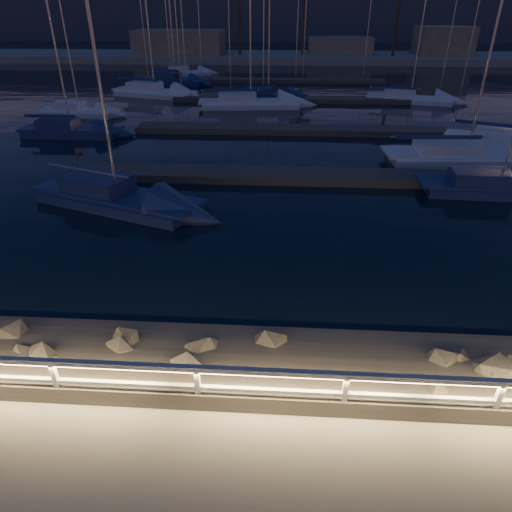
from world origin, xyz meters
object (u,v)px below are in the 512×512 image
(guard_rail, at_px, (292,382))
(sailboat_n, at_px, (153,91))
(sailboat_b, at_px, (113,195))
(sailboat_j, at_px, (266,95))
(sailboat_d, at_px, (462,154))
(sailboat_m, at_px, (184,72))
(sailboat_a, at_px, (69,130))
(sailboat_e, at_px, (77,111))
(sailboat_i, at_px, (174,80))
(sailboat_c, at_px, (495,185))
(sailboat_g, at_px, (248,102))
(sailboat_l, at_px, (408,98))

(guard_rail, relative_size, sailboat_n, 2.99)
(sailboat_b, xyz_separation_m, sailboat_j, (5.74, 26.68, -0.04))
(sailboat_d, xyz_separation_m, sailboat_n, (-23.51, 20.18, 0.02))
(sailboat_j, relative_size, sailboat_m, 1.04)
(sailboat_a, xyz_separation_m, sailboat_e, (-2.11, 6.51, -0.02))
(sailboat_a, relative_size, sailboat_n, 0.80)
(sailboat_b, bearing_deg, sailboat_a, 142.32)
(sailboat_b, height_order, sailboat_n, sailboat_n)
(guard_rail, bearing_deg, sailboat_i, 105.44)
(sailboat_b, xyz_separation_m, sailboat_n, (-5.60, 27.83, 0.02))
(sailboat_c, height_order, sailboat_d, sailboat_d)
(sailboat_g, bearing_deg, sailboat_l, 7.07)
(sailboat_a, bearing_deg, sailboat_i, 85.47)
(sailboat_j, xyz_separation_m, sailboat_m, (-11.25, 16.16, 0.01))
(sailboat_c, distance_m, sailboat_d, 5.02)
(sailboat_b, distance_m, sailboat_c, 18.02)
(sailboat_m, bearing_deg, sailboat_l, -59.06)
(sailboat_d, relative_size, sailboat_e, 1.46)
(sailboat_b, distance_m, sailboat_l, 32.37)
(guard_rail, relative_size, sailboat_l, 3.31)
(sailboat_a, distance_m, sailboat_e, 6.85)
(sailboat_b, height_order, sailboat_g, sailboat_g)
(sailboat_b, xyz_separation_m, sailboat_g, (4.27, 22.81, 0.01))
(sailboat_g, xyz_separation_m, sailboat_m, (-9.79, 20.03, -0.04))
(sailboat_g, bearing_deg, sailboat_n, 147.06)
(sailboat_c, distance_m, sailboat_e, 31.52)
(sailboat_b, relative_size, sailboat_j, 1.17)
(sailboat_a, relative_size, sailboat_b, 0.86)
(sailboat_c, distance_m, sailboat_m, 46.49)
(sailboat_m, bearing_deg, sailboat_c, -84.77)
(sailboat_i, bearing_deg, sailboat_b, -63.43)
(guard_rail, distance_m, sailboat_b, 14.50)
(sailboat_e, bearing_deg, sailboat_n, 74.60)
(guard_rail, bearing_deg, sailboat_c, 56.17)
(sailboat_a, distance_m, sailboat_d, 25.57)
(sailboat_b, distance_m, sailboat_g, 23.21)
(sailboat_d, relative_size, sailboat_l, 1.19)
(sailboat_a, relative_size, sailboat_e, 1.08)
(guard_rail, height_order, sailboat_b, sailboat_b)
(sailboat_b, xyz_separation_m, sailboat_m, (-5.51, 42.84, -0.03))
(sailboat_j, bearing_deg, sailboat_l, -8.28)
(sailboat_e, distance_m, sailboat_j, 17.20)
(sailboat_j, bearing_deg, sailboat_i, 133.73)
(sailboat_b, bearing_deg, sailboat_n, 122.42)
(sailboat_e, xyz_separation_m, sailboat_m, (3.89, 24.33, 0.01))
(sailboat_j, height_order, sailboat_l, sailboat_l)
(sailboat_a, relative_size, sailboat_d, 0.74)
(guard_rail, relative_size, sailboat_m, 3.86)
(sailboat_a, height_order, sailboat_n, sailboat_n)
(sailboat_e, xyz_separation_m, sailboat_n, (3.80, 9.32, 0.06))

